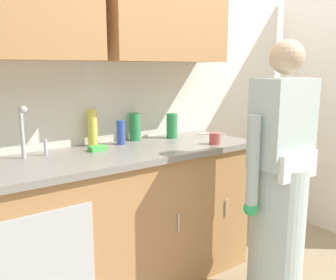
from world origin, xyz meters
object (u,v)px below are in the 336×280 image
Objects in this scene: sponge at (98,148)px; sink at (39,165)px; person_at_sink at (279,195)px; bottle_cleaner_spray at (172,126)px; cup_by_sink at (215,139)px; bottle_water_short at (121,132)px; bottle_soap at (135,127)px; bottle_water_tall at (93,128)px; knife_on_counter at (211,134)px.

sink is at bearing -169.44° from sponge.
person_at_sink is at bearing -43.53° from sponge.
cup_by_sink is at bearing -75.87° from bottle_cleaner_spray.
bottle_water_short is 0.84× the size of bottle_soap.
bottle_cleaner_spray is at bearing 7.67° from sink.
cup_by_sink is (0.70, -0.45, -0.08)m from bottle_water_tall.
bottle_soap is at bearing 0.39° from bottle_water_tall.
bottle_water_short is 0.17m from bottle_soap.
bottle_water_tall is 0.19m from sponge.
bottle_cleaner_spray is (0.27, -0.09, -0.01)m from bottle_soap.
bottle_cleaner_spray is (0.60, -0.08, -0.03)m from bottle_water_tall.
bottle_soap reaches higher than cup_by_sink.
bottle_soap is at bearing 28.73° from knife_on_counter.
bottle_water_short is at bearing 36.26° from knife_on_counter.
bottle_water_short is at bearing -157.05° from bottle_soap.
sink is 0.41m from sponge.
knife_on_counter is (0.94, -0.15, -0.12)m from bottle_water_tall.
sponge reaches higher than knife_on_counter.
bottle_cleaner_spray is 1.68× the size of sponge.
sponge is at bearing -104.66° from bottle_water_tall.
bottle_soap is (0.77, 0.23, 0.11)m from sink.
sponge is at bearing 157.79° from cup_by_sink.
bottle_soap is 2.46× the size of cup_by_sink.
sponge is (-0.74, 0.30, -0.03)m from cup_by_sink.
sponge is at bearing 10.56° from sink.
sink is 0.31× the size of person_at_sink.
sink is at bearing 149.93° from person_at_sink.
knife_on_counter is at bearing 50.39° from cup_by_sink.
bottle_water_short is 0.90× the size of bottle_cleaner_spray.
bottle_water_tall is 1.49× the size of bottle_water_short.
cup_by_sink is (-0.09, 0.48, 0.29)m from person_at_sink.
bottle_soap is 1.79× the size of sponge.
person_at_sink is at bearing -30.07° from sink.
sink reaches higher than bottle_water_tall.
cup_by_sink is at bearing 100.47° from person_at_sink.
bottle_water_tall is at bearing 130.07° from person_at_sink.
sink reaches higher than bottle_cleaner_spray.
cup_by_sink is at bearing -36.85° from bottle_water_short.
knife_on_counter is 2.18× the size of sponge.
sink is at bearing -172.33° from bottle_cleaner_spray.
person_at_sink is at bearing -49.93° from bottle_water_tall.
sink is at bearing 168.76° from cup_by_sink.
bottle_soap reaches higher than knife_on_counter.
bottle_soap is 0.28m from bottle_cleaner_spray.
bottle_cleaner_spray is at bearing 5.85° from sponge.
bottle_water_short is (-0.61, 0.87, 0.33)m from person_at_sink.
bottle_water_tall reaches higher than knife_on_counter.
knife_on_counter is at bearing 78.53° from person_at_sink.
bottle_water_short is at bearing 21.73° from sponge.
person_at_sink reaches higher than sink.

